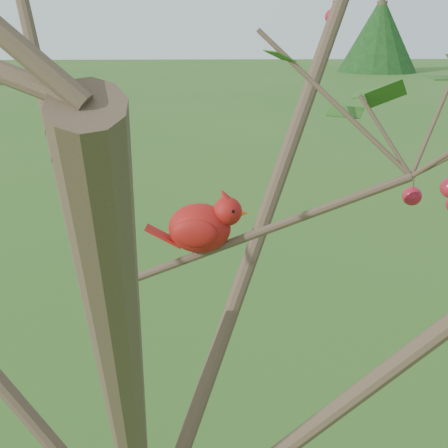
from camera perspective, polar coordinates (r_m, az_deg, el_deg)
name	(u,v)px	position (r m, az deg, el deg)	size (l,w,h in m)	color
crabapple_tree	(137,232)	(1.04, -8.80, -0.77)	(2.35, 2.05, 2.95)	#473326
cardinal	(203,226)	(1.14, -2.15, -0.17)	(0.21, 0.11, 0.15)	#A81B0E
distant_trees	(266,43)	(26.92, 4.27, 17.91)	(35.64, 14.36, 3.79)	#473326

